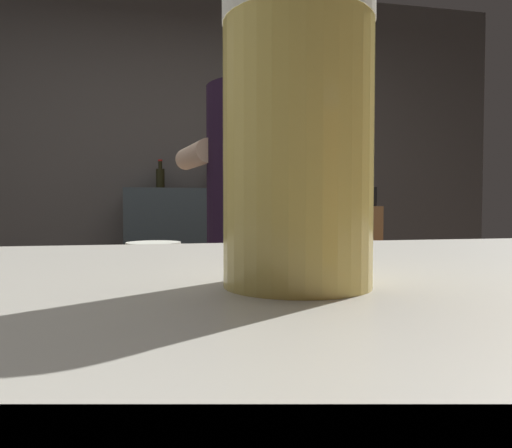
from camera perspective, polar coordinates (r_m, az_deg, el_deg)
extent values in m
cube|color=#524E4A|center=(3.52, -11.04, 6.03)|extent=(5.20, 0.10, 2.70)
cube|color=brown|center=(2.13, -0.56, -15.82)|extent=(2.10, 0.60, 0.91)
cube|color=#323D43|center=(3.28, -6.98, -6.56)|extent=(0.97, 0.36, 1.23)
cube|color=#2A2835|center=(1.70, 0.20, -20.88)|extent=(0.28, 0.20, 0.89)
cylinder|color=black|center=(1.57, 0.21, 5.27)|extent=(0.34, 0.34, 0.61)
sphere|color=#CBA98C|center=(1.64, 0.21, 19.89)|extent=(0.22, 0.22, 0.22)
cone|color=#8C1E4C|center=(1.50, 1.63, 12.90)|extent=(0.18, 0.18, 0.44)
cylinder|color=#CBA98C|center=(1.68, -7.30, 8.27)|extent=(0.13, 0.33, 0.08)
cylinder|color=#CBA98C|center=(1.79, 3.43, 7.91)|extent=(0.13, 0.33, 0.08)
cube|color=olive|center=(2.13, 13.50, -0.58)|extent=(0.10, 0.08, 0.20)
cylinder|color=black|center=(2.11, 12.85, 2.85)|extent=(0.02, 0.02, 0.05)
cylinder|color=black|center=(2.12, 13.54, 2.79)|extent=(0.02, 0.02, 0.05)
cylinder|color=black|center=(2.14, 14.22, 3.23)|extent=(0.02, 0.02, 0.08)
cylinder|color=silver|center=(1.89, -12.33, -3.06)|extent=(0.21, 0.21, 0.06)
cube|color=silver|center=(2.03, 5.63, -3.37)|extent=(0.24, 0.07, 0.01)
cylinder|color=#D2B758|center=(0.25, 5.06, 8.09)|extent=(0.08, 0.08, 0.14)
cylinder|color=white|center=(0.27, 5.12, 24.11)|extent=(0.08, 0.08, 0.01)
cylinder|color=red|center=(3.25, -4.72, 5.47)|extent=(0.06, 0.06, 0.14)
cylinder|color=red|center=(3.26, -4.72, 7.14)|extent=(0.02, 0.02, 0.05)
cylinder|color=white|center=(3.26, -4.73, 7.69)|extent=(0.03, 0.03, 0.01)
cylinder|color=#D9D279|center=(3.24, -1.81, 5.77)|extent=(0.05, 0.05, 0.17)
cylinder|color=#D9D279|center=(3.25, -1.82, 7.83)|extent=(0.02, 0.02, 0.07)
cylinder|color=#333333|center=(3.26, -1.82, 8.48)|extent=(0.03, 0.03, 0.01)
cylinder|color=red|center=(3.35, -5.19, 5.51)|extent=(0.07, 0.07, 0.15)
cylinder|color=red|center=(3.36, -5.20, 7.32)|extent=(0.03, 0.03, 0.06)
cylinder|color=white|center=(3.36, -5.20, 7.93)|extent=(0.04, 0.04, 0.01)
cylinder|color=black|center=(3.32, -11.53, 5.37)|extent=(0.06, 0.06, 0.14)
cylinder|color=black|center=(3.33, -11.54, 7.02)|extent=(0.03, 0.03, 0.05)
cylinder|color=red|center=(3.33, -11.54, 7.57)|extent=(0.03, 0.03, 0.01)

